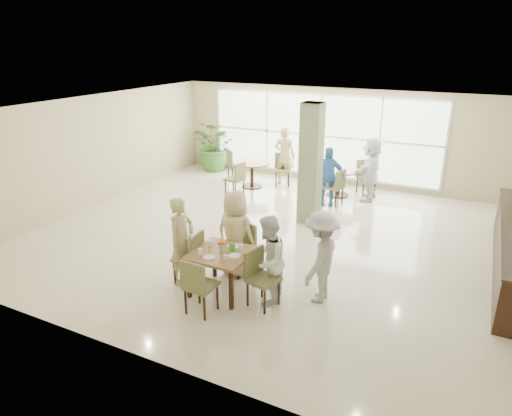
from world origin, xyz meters
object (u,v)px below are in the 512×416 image
at_px(teen_left, 182,241).
at_px(main_table, 222,257).
at_px(adult_a, 327,176).
at_px(round_table_right, 339,175).
at_px(adult_b, 371,169).
at_px(teen_far, 235,233).
at_px(teen_right, 268,260).
at_px(potted_plant, 216,146).
at_px(adult_standing, 285,156).
at_px(teen_standing, 321,257).
at_px(round_table_left, 252,168).

bearing_deg(teen_left, main_table, -86.64).
bearing_deg(adult_a, round_table_right, 71.03).
relative_size(round_table_right, adult_b, 0.66).
height_order(main_table, adult_a, adult_a).
relative_size(teen_far, adult_b, 0.94).
bearing_deg(teen_left, teen_right, -82.40).
relative_size(round_table_right, teen_left, 0.71).
bearing_deg(potted_plant, adult_standing, -8.85).
xyz_separation_m(teen_right, adult_standing, (-2.33, 6.10, 0.11)).
bearing_deg(teen_right, adult_b, 166.65).
bearing_deg(teen_far, potted_plant, -50.69).
height_order(round_table_right, adult_a, adult_a).
xyz_separation_m(teen_left, adult_b, (1.90, 5.92, 0.07)).
bearing_deg(adult_standing, teen_right, 106.43).
xyz_separation_m(round_table_right, teen_far, (-0.35, -5.23, 0.23)).
bearing_deg(adult_a, teen_far, -109.38).
relative_size(adult_b, adult_standing, 0.99).
bearing_deg(adult_a, adult_standing, 130.02).
distance_m(teen_left, teen_right, 1.63).
distance_m(teen_right, adult_b, 5.85).
xyz_separation_m(main_table, adult_b, (1.08, 5.94, 0.20)).
xyz_separation_m(teen_left, teen_standing, (2.38, 0.49, -0.01)).
height_order(round_table_right, teen_left, teen_left).
bearing_deg(main_table, potted_plant, 122.06).
bearing_deg(potted_plant, adult_a, -20.01).
xyz_separation_m(round_table_right, teen_right, (0.57, -5.81, 0.17)).
height_order(main_table, potted_plant, potted_plant).
xyz_separation_m(round_table_right, adult_a, (-0.05, -0.87, 0.19)).
relative_size(round_table_left, adult_a, 0.69).
bearing_deg(adult_b, teen_left, -18.11).
xyz_separation_m(teen_standing, adult_b, (-0.47, 5.43, 0.08)).
relative_size(round_table_left, potted_plant, 0.64).
xyz_separation_m(teen_far, adult_a, (0.29, 4.36, -0.04)).
bearing_deg(round_table_right, teen_right, -84.36).
height_order(main_table, adult_b, adult_b).
height_order(round_table_left, potted_plant, potted_plant).
bearing_deg(teen_far, round_table_right, -88.64).
relative_size(main_table, adult_standing, 0.56).
distance_m(round_table_right, teen_left, 5.98).
height_order(teen_far, adult_a, teen_far).
distance_m(teen_standing, adult_standing, 6.47).
bearing_deg(main_table, adult_b, 79.66).
relative_size(round_table_left, teen_standing, 0.69).
xyz_separation_m(teen_right, teen_standing, (0.75, 0.42, 0.03)).
distance_m(potted_plant, teen_right, 8.18).
bearing_deg(round_table_right, adult_b, 2.47).
height_order(round_table_left, adult_b, adult_b).
height_order(teen_far, teen_right, teen_far).
bearing_deg(teen_standing, teen_far, -94.13).
relative_size(teen_far, adult_a, 1.05).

